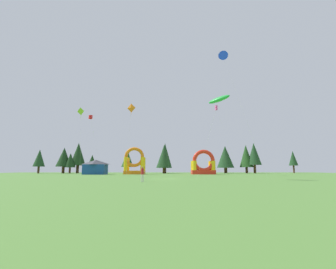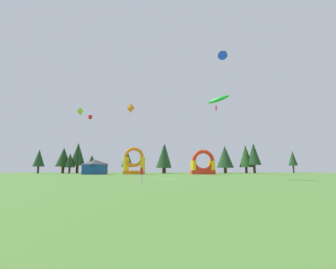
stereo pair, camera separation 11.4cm
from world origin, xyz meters
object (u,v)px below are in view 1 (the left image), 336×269
kite_red_box (91,117)px  kite_pink_box (217,108)px  kite_green_parafoil (220,99)px  inflatable_yellow_castle (135,164)px  kite_blue_delta (224,57)px  festival_tent (96,167)px  inflatable_red_slide (204,166)px  person_near_camera (143,173)px  kite_lime_diamond (82,112)px  kite_orange_diamond (131,109)px

kite_red_box → kite_pink_box: bearing=-8.3°
kite_green_parafoil → inflatable_yellow_castle: 37.11m
kite_blue_delta → festival_tent: kite_blue_delta is taller
kite_red_box → inflatable_red_slide: bearing=5.9°
kite_red_box → inflatable_red_slide: 33.75m
inflatable_yellow_castle → person_near_camera: bearing=-80.5°
kite_lime_diamond → inflatable_red_slide: bearing=23.4°
kite_green_parafoil → inflatable_red_slide: bearing=86.4°
kite_green_parafoil → kite_red_box: (-28.98, 27.44, 3.28)m
kite_green_parafoil → festival_tent: bearing=133.2°
kite_green_parafoil → kite_pink_box: (4.34, 22.60, 4.55)m
kite_pink_box → kite_orange_diamond: (-19.34, -13.86, -3.74)m
kite_orange_diamond → kite_pink_box: bearing=35.6°
inflatable_red_slide → kite_pink_box: bearing=-73.3°
kite_orange_diamond → kite_lime_diamond: (-12.93, 9.01, 1.55)m
kite_green_parafoil → kite_lime_diamond: bearing=147.6°
person_near_camera → kite_red_box: bearing=112.4°
inflatable_red_slide → kite_green_parafoil: bearing=-93.6°
kite_orange_diamond → festival_tent: kite_orange_diamond is taller
kite_blue_delta → kite_lime_diamond: (-30.67, 10.41, -8.26)m
festival_tent → kite_pink_box: bearing=-12.0°
inflatable_yellow_castle → festival_tent: 10.58m
kite_green_parafoil → person_near_camera: kite_green_parafoil is taller
kite_green_parafoil → festival_tent: size_ratio=2.26×
kite_blue_delta → kite_red_box: (-31.74, 20.10, -7.35)m
kite_red_box → inflatable_red_slide: (30.92, 3.20, -13.14)m
kite_lime_diamond → kite_blue_delta: bearing=-18.7°
kite_blue_delta → kite_red_box: size_ratio=1.49×
kite_pink_box → kite_red_box: kite_pink_box is taller
kite_red_box → festival_tent: (1.34, 1.98, -13.45)m
kite_orange_diamond → inflatable_red_slide: (16.93, 21.90, -10.67)m
kite_green_parafoil → festival_tent: 41.63m
kite_red_box → person_near_camera: kite_red_box is taller
kite_green_parafoil → kite_red_box: 40.05m
inflatable_red_slide → kite_blue_delta: bearing=-88.0°
kite_orange_diamond → kite_lime_diamond: kite_lime_diamond is taller
kite_pink_box → inflatable_yellow_castle: (-21.65, 8.89, -13.85)m
kite_lime_diamond → inflatable_yellow_castle: bearing=52.3°
kite_lime_diamond → festival_tent: (0.28, 11.67, -12.54)m
kite_blue_delta → kite_pink_box: 16.50m
kite_blue_delta → kite_red_box: 38.28m
kite_blue_delta → inflatable_yellow_castle: 37.19m
inflatable_yellow_castle → inflatable_red_slide: bearing=-2.5°
kite_pink_box → kite_orange_diamond: size_ratio=1.27×
kite_red_box → inflatable_red_slide: size_ratio=2.36×
kite_pink_box → kite_blue_delta: bearing=-95.9°
kite_pink_box → kite_red_box: 33.70m
inflatable_red_slide → inflatable_yellow_castle: inflatable_yellow_castle is taller
kite_pink_box → inflatable_red_slide: size_ratio=2.57×
person_near_camera → inflatable_yellow_castle: inflatable_yellow_castle is taller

